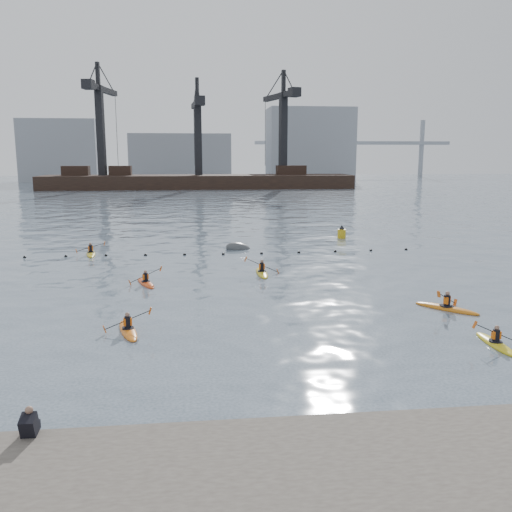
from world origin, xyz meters
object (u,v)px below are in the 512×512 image
object	(u,v)px
kayaker_2	(146,282)
kayaker_5	(91,253)
kayaker_3	(262,272)
kayaker_1	(496,343)
kayaker_4	(447,307)
mooring_buoy	(238,249)
kayaker_0	(128,330)
nav_buoy	(342,234)

from	to	relation	value
kayaker_2	kayaker_5	size ratio (longest dim) A/B	0.89
kayaker_5	kayaker_3	bearing A→B (deg)	-45.00
kayaker_1	kayaker_4	bearing A→B (deg)	86.55
kayaker_5	mooring_buoy	world-z (taller)	kayaker_5
kayaker_1	mooring_buoy	size ratio (longest dim) A/B	1.39
kayaker_3	kayaker_0	bearing A→B (deg)	-123.79
kayaker_3	kayaker_4	distance (m)	12.41
kayaker_2	kayaker_3	world-z (taller)	kayaker_3
kayaker_4	kayaker_5	xyz separation A→B (m)	(-20.59, 17.81, -0.00)
kayaker_2	mooring_buoy	size ratio (longest dim) A/B	1.41
kayaker_5	nav_buoy	bearing A→B (deg)	5.14
kayaker_0	nav_buoy	size ratio (longest dim) A/B	2.26
kayaker_1	kayaker_3	distance (m)	16.48
kayaker_3	nav_buoy	world-z (taller)	nav_buoy
nav_buoy	kayaker_0	bearing A→B (deg)	-122.93
kayaker_1	kayaker_5	distance (m)	30.61
kayaker_3	kayaker_5	bearing A→B (deg)	145.26
kayaker_3	kayaker_4	bearing A→B (deg)	-49.14
kayaker_1	kayaker_3	bearing A→B (deg)	119.12
kayaker_2	nav_buoy	bearing A→B (deg)	24.72
kayaker_3	kayaker_4	world-z (taller)	kayaker_3
kayaker_3	kayaker_1	bearing A→B (deg)	-62.19
kayaker_3	mooring_buoy	xyz separation A→B (m)	(-0.75, 9.70, -0.10)
nav_buoy	mooring_buoy	bearing A→B (deg)	-153.94
kayaker_2	nav_buoy	distance (m)	23.56
kayaker_4	mooring_buoy	bearing A→B (deg)	-106.30
kayaker_4	mooring_buoy	distance (m)	21.02
kayaker_0	kayaker_5	xyz separation A→B (m)	(-5.11, 19.55, 0.01)
kayaker_0	nav_buoy	xyz separation A→B (m)	(16.65, 25.71, 0.33)
kayaker_4	mooring_buoy	xyz separation A→B (m)	(-8.93, 19.03, -0.10)
kayaker_1	kayaker_5	bearing A→B (deg)	132.21
kayaker_1	kayaker_4	xyz separation A→B (m)	(0.40, 5.19, 0.01)
kayaker_0	kayaker_5	size ratio (longest dim) A/B	0.94
kayaker_2	kayaker_4	xyz separation A→B (m)	(15.48, -7.30, 0.01)
kayaker_0	kayaker_2	distance (m)	9.05
kayaker_1	kayaker_4	world-z (taller)	kayaker_4
kayaker_3	mooring_buoy	world-z (taller)	kayaker_3
kayaker_0	kayaker_2	xyz separation A→B (m)	(-0.00, 9.05, -0.00)
kayaker_1	nav_buoy	bearing A→B (deg)	87.84
kayaker_1	mooring_buoy	bearing A→B (deg)	110.34
kayaker_5	nav_buoy	distance (m)	22.62
kayaker_1	kayaker_5	world-z (taller)	kayaker_1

